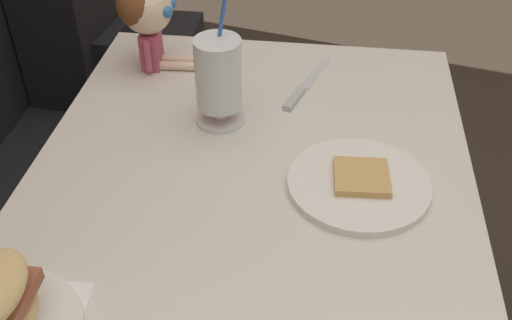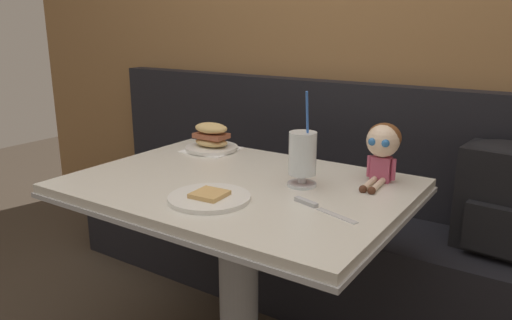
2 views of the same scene
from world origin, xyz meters
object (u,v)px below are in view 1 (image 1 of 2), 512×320
at_px(milkshake_glass, 219,78).
at_px(seated_doll, 147,13).
at_px(butter_knife, 300,91).
at_px(toast_plate, 359,183).
at_px(backpack, 75,22).

relative_size(milkshake_glass, seated_doll, 1.43).
bearing_deg(butter_knife, seated_doll, 77.82).
xyz_separation_m(toast_plate, butter_knife, (0.29, 0.12, -0.00)).
xyz_separation_m(toast_plate, seated_doll, (0.36, 0.47, 0.12)).
relative_size(toast_plate, backpack, 0.62).
distance_m(milkshake_glass, seated_doll, 0.28).
bearing_deg(butter_knife, milkshake_glass, 129.17).
bearing_deg(milkshake_glass, backpack, 43.83).
height_order(toast_plate, backpack, backpack).
relative_size(toast_plate, butter_knife, 1.09).
height_order(butter_knife, backpack, backpack).
height_order(toast_plate, seated_doll, seated_doll).
height_order(toast_plate, milkshake_glass, milkshake_glass).
bearing_deg(backpack, milkshake_glass, -136.17).
bearing_deg(seated_doll, butter_knife, -102.18).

